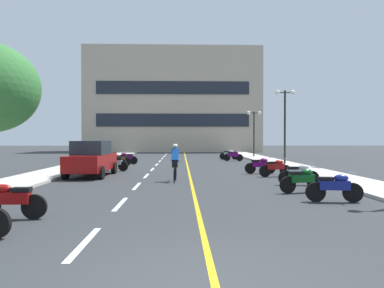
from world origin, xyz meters
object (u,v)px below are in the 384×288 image
(motorcycle_8, at_px, (114,161))
(motorcycle_2, at_px, (335,187))
(motorcycle_1, at_px, (10,200))
(motorcycle_10, at_px, (126,158))
(motorcycle_7, at_px, (114,163))
(motorcycle_11, at_px, (233,155))
(street_lamp_far, at_px, (254,123))
(motorcycle_3, at_px, (302,180))
(motorcycle_9, at_px, (119,159))
(motorcycle_5, at_px, (276,167))
(motorcycle_12, at_px, (229,154))
(motorcycle_6, at_px, (260,165))
(cyclist_rider, at_px, (175,162))
(parked_car_near, at_px, (92,158))
(motorcycle_4, at_px, (299,174))
(street_lamp_mid, at_px, (285,110))

(motorcycle_8, bearing_deg, motorcycle_2, -54.55)
(motorcycle_1, distance_m, motorcycle_8, 14.74)
(motorcycle_10, bearing_deg, motorcycle_7, -88.58)
(motorcycle_1, bearing_deg, motorcycle_11, 68.68)
(street_lamp_far, bearing_deg, motorcycle_7, -127.62)
(motorcycle_3, bearing_deg, motorcycle_9, 124.38)
(motorcycle_5, relative_size, motorcycle_12, 1.00)
(motorcycle_6, xyz_separation_m, motorcycle_9, (-8.75, 5.78, 0.00))
(motorcycle_1, height_order, motorcycle_9, same)
(motorcycle_2, relative_size, motorcycle_11, 1.03)
(motorcycle_11, relative_size, cyclist_rider, 0.93)
(motorcycle_5, xyz_separation_m, motorcycle_8, (-9.13, 5.42, 0.00))
(parked_car_near, relative_size, motorcycle_9, 2.51)
(motorcycle_1, height_order, motorcycle_6, same)
(motorcycle_11, bearing_deg, motorcycle_5, -88.67)
(motorcycle_4, height_order, motorcycle_9, same)
(motorcycle_2, xyz_separation_m, cyclist_rider, (-4.95, 5.48, 0.41))
(street_lamp_mid, relative_size, motorcycle_7, 3.16)
(motorcycle_10, distance_m, cyclist_rider, 11.59)
(cyclist_rider, bearing_deg, motorcycle_6, 36.04)
(motorcycle_1, bearing_deg, motorcycle_3, 25.22)
(motorcycle_5, bearing_deg, parked_car_near, 176.67)
(motorcycle_4, distance_m, motorcycle_12, 18.04)
(motorcycle_12, bearing_deg, motorcycle_6, -90.11)
(parked_car_near, bearing_deg, motorcycle_1, -87.16)
(motorcycle_4, height_order, motorcycle_8, same)
(motorcycle_4, distance_m, motorcycle_10, 15.34)
(motorcycle_7, bearing_deg, motorcycle_8, 101.10)
(motorcycle_2, relative_size, motorcycle_12, 1.00)
(motorcycle_6, bearing_deg, cyclist_rider, -143.96)
(parked_car_near, distance_m, motorcycle_1, 9.88)
(street_lamp_far, distance_m, motorcycle_5, 18.64)
(parked_car_near, relative_size, motorcycle_11, 2.59)
(motorcycle_8, xyz_separation_m, motorcycle_11, (8.84, 7.27, 0.00))
(motorcycle_1, height_order, motorcycle_2, same)
(parked_car_near, height_order, motorcycle_4, parked_car_near)
(motorcycle_12, height_order, cyclist_rider, cyclist_rider)
(motorcycle_8, relative_size, motorcycle_11, 1.03)
(street_lamp_far, height_order, motorcycle_11, street_lamp_far)
(motorcycle_1, relative_size, motorcycle_11, 1.04)
(street_lamp_far, height_order, motorcycle_1, street_lamp_far)
(motorcycle_6, distance_m, motorcycle_11, 11.09)
(motorcycle_10, relative_size, cyclist_rider, 0.96)
(motorcycle_8, relative_size, cyclist_rider, 0.96)
(motorcycle_3, relative_size, motorcycle_5, 0.99)
(street_lamp_far, xyz_separation_m, motorcycle_3, (-3.06, -23.55, -3.04))
(motorcycle_5, height_order, motorcycle_11, same)
(motorcycle_2, distance_m, motorcycle_11, 19.95)
(parked_car_near, distance_m, motorcycle_8, 4.90)
(motorcycle_1, bearing_deg, parked_car_near, 92.84)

